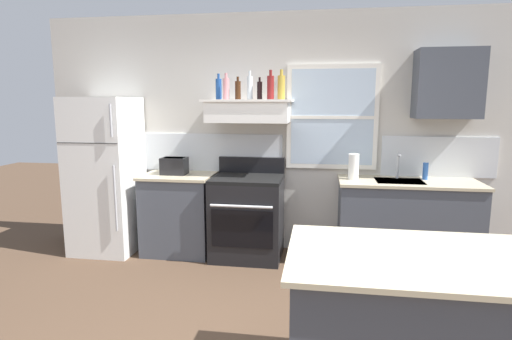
# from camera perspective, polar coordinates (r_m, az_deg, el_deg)

# --- Properties ---
(back_wall) EXTENTS (5.40, 0.11, 2.70)m
(back_wall) POSITION_cam_1_polar(r_m,az_deg,el_deg) (4.78, 2.87, 4.97)
(back_wall) COLOR beige
(back_wall) RESTS_ON ground_plane
(refrigerator) EXTENTS (0.70, 0.72, 1.77)m
(refrigerator) POSITION_cam_1_polar(r_m,az_deg,el_deg) (5.05, -20.00, -0.69)
(refrigerator) COLOR white
(refrigerator) RESTS_ON ground_plane
(counter_left_of_stove) EXTENTS (0.79, 0.63, 0.91)m
(counter_left_of_stove) POSITION_cam_1_polar(r_m,az_deg,el_deg) (4.85, -10.49, -5.86)
(counter_left_of_stove) COLOR #474C56
(counter_left_of_stove) RESTS_ON ground_plane
(toaster) EXTENTS (0.30, 0.20, 0.19)m
(toaster) POSITION_cam_1_polar(r_m,az_deg,el_deg) (4.75, -11.19, 0.59)
(toaster) COLOR black
(toaster) RESTS_ON counter_left_of_stove
(stove_range) EXTENTS (0.76, 0.69, 1.09)m
(stove_range) POSITION_cam_1_polar(r_m,az_deg,el_deg) (4.62, -1.19, -6.39)
(stove_range) COLOR black
(stove_range) RESTS_ON ground_plane
(range_hood_shelf) EXTENTS (0.96, 0.52, 0.24)m
(range_hood_shelf) POSITION_cam_1_polar(r_m,az_deg,el_deg) (4.54, -1.02, 8.17)
(range_hood_shelf) COLOR white
(bottle_blue_liqueur) EXTENTS (0.07, 0.07, 0.28)m
(bottle_blue_liqueur) POSITION_cam_1_polar(r_m,az_deg,el_deg) (4.65, -5.17, 11.10)
(bottle_blue_liqueur) COLOR #1E478C
(bottle_blue_liqueur) RESTS_ON range_hood_shelf
(bottle_rose_pink) EXTENTS (0.07, 0.07, 0.28)m
(bottle_rose_pink) POSITION_cam_1_polar(r_m,az_deg,el_deg) (4.56, -4.14, 11.15)
(bottle_rose_pink) COLOR #C67F84
(bottle_rose_pink) RESTS_ON range_hood_shelf
(bottle_brown_stout) EXTENTS (0.06, 0.06, 0.24)m
(bottle_brown_stout) POSITION_cam_1_polar(r_m,az_deg,el_deg) (4.53, -2.51, 10.97)
(bottle_brown_stout) COLOR #381E0F
(bottle_brown_stout) RESTS_ON range_hood_shelf
(bottle_clear_tall) EXTENTS (0.06, 0.06, 0.31)m
(bottle_clear_tall) POSITION_cam_1_polar(r_m,az_deg,el_deg) (4.58, -0.86, 11.31)
(bottle_clear_tall) COLOR silver
(bottle_clear_tall) RESTS_ON range_hood_shelf
(bottle_balsamic_dark) EXTENTS (0.06, 0.06, 0.23)m
(bottle_balsamic_dark) POSITION_cam_1_polar(r_m,az_deg,el_deg) (4.54, 0.50, 10.95)
(bottle_balsamic_dark) COLOR black
(bottle_balsamic_dark) RESTS_ON range_hood_shelf
(bottle_red_label_wine) EXTENTS (0.07, 0.07, 0.31)m
(bottle_red_label_wine) POSITION_cam_1_polar(r_m,az_deg,el_deg) (4.48, 2.02, 11.35)
(bottle_red_label_wine) COLOR maroon
(bottle_red_label_wine) RESTS_ON range_hood_shelf
(bottle_champagne_gold_foil) EXTENTS (0.08, 0.08, 0.31)m
(bottle_champagne_gold_foil) POSITION_cam_1_polar(r_m,az_deg,el_deg) (4.49, 3.51, 11.36)
(bottle_champagne_gold_foil) COLOR #B29333
(bottle_champagne_gold_foil) RESTS_ON range_hood_shelf
(counter_right_with_sink) EXTENTS (1.43, 0.63, 0.91)m
(counter_right_with_sink) POSITION_cam_1_polar(r_m,az_deg,el_deg) (4.68, 20.01, -6.85)
(counter_right_with_sink) COLOR #474C56
(counter_right_with_sink) RESTS_ON ground_plane
(sink_faucet) EXTENTS (0.03, 0.17, 0.28)m
(sink_faucet) POSITION_cam_1_polar(r_m,az_deg,el_deg) (4.63, 19.01, 0.97)
(sink_faucet) COLOR silver
(sink_faucet) RESTS_ON counter_right_with_sink
(paper_towel_roll) EXTENTS (0.11, 0.11, 0.27)m
(paper_towel_roll) POSITION_cam_1_polar(r_m,az_deg,el_deg) (4.48, 13.30, 0.46)
(paper_towel_roll) COLOR white
(paper_towel_roll) RESTS_ON counter_right_with_sink
(dish_soap_bottle) EXTENTS (0.06, 0.06, 0.18)m
(dish_soap_bottle) POSITION_cam_1_polar(r_m,az_deg,el_deg) (4.70, 22.30, -0.14)
(dish_soap_bottle) COLOR blue
(dish_soap_bottle) RESTS_ON counter_right_with_sink
(kitchen_island) EXTENTS (1.40, 0.90, 0.91)m
(kitchen_island) POSITION_cam_1_polar(r_m,az_deg,el_deg) (2.62, 20.86, -20.21)
(kitchen_island) COLOR #474C56
(kitchen_island) RESTS_ON ground_plane
(upper_cabinet_right) EXTENTS (0.64, 0.32, 0.70)m
(upper_cabinet_right) POSITION_cam_1_polar(r_m,az_deg,el_deg) (4.73, 24.92, 10.71)
(upper_cabinet_right) COLOR #474C56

